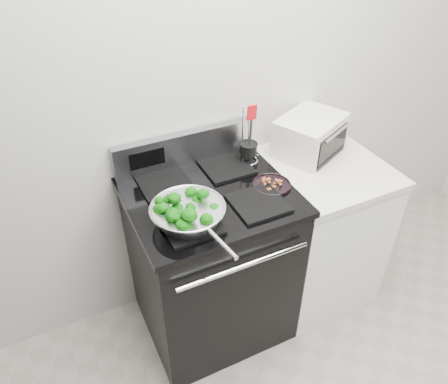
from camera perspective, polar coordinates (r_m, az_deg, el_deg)
back_wall at (r=2.27m, az=1.42°, el=14.57°), size 4.00×0.02×2.70m
gas_range at (r=2.40m, az=-1.66°, el=-9.08°), size 0.79×0.69×1.13m
counter at (r=2.69m, az=11.84°, el=-4.75°), size 0.62×0.68×0.92m
skillet at (r=1.90m, az=-4.70°, el=-2.72°), size 0.34×0.53×0.07m
broccoli_pile at (r=1.89m, az=-4.76°, el=-2.23°), size 0.26×0.26×0.09m
bacon_plate at (r=2.15m, az=6.25°, el=1.18°), size 0.19×0.19×0.04m
utensil_holder at (r=2.30m, az=3.20°, el=5.29°), size 0.11×0.11×0.33m
toaster_oven at (r=2.46m, az=11.16°, el=7.29°), size 0.45×0.41×0.21m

